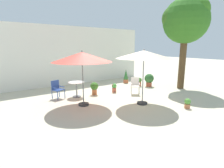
{
  "coord_description": "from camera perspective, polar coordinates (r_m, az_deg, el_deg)",
  "views": [
    {
      "loc": [
        -4.7,
        -6.52,
        2.46
      ],
      "look_at": [
        0.0,
        0.04,
        0.73
      ],
      "focal_mm": 28.62,
      "sensor_mm": 36.0,
      "label": 1
    }
  ],
  "objects": [
    {
      "name": "potted_plant_4",
      "position": [
        11.18,
        11.79,
        1.47
      ],
      "size": [
        0.56,
        0.56,
        0.78
      ],
      "color": "#AE5136",
      "rests_on": "ground"
    },
    {
      "name": "potted_plant_2",
      "position": [
        9.14,
        -5.67,
        -1.09
      ],
      "size": [
        0.4,
        0.4,
        0.65
      ],
      "color": "#B3633B",
      "rests_on": "ground"
    },
    {
      "name": "cafe_table_0",
      "position": [
        8.86,
        -11.28,
        -0.8
      ],
      "size": [
        0.77,
        0.77,
        0.74
      ],
      "color": "silver",
      "rests_on": "ground"
    },
    {
      "name": "shade_tree",
      "position": [
        11.17,
        22.47,
        18.07
      ],
      "size": [
        2.6,
        2.47,
        5.05
      ],
      "color": "brown",
      "rests_on": "ground"
    },
    {
      "name": "villa_facade",
      "position": [
        11.96,
        -12.57,
        8.84
      ],
      "size": [
        10.6,
        0.3,
        3.67
      ],
      "primitive_type": "cube",
      "color": "silver",
      "rests_on": "ground"
    },
    {
      "name": "patio_chair_0",
      "position": [
        9.31,
        7.4,
        -0.15
      ],
      "size": [
        0.64,
        0.65,
        0.86
      ],
      "color": "white",
      "rests_on": "ground"
    },
    {
      "name": "potted_plant_1",
      "position": [
        12.02,
        4.46,
        2.46
      ],
      "size": [
        0.33,
        0.33,
        0.93
      ],
      "color": "#B65F3E",
      "rests_on": "ground"
    },
    {
      "name": "potted_plant_0",
      "position": [
        7.79,
        22.97,
        -5.67
      ],
      "size": [
        0.25,
        0.25,
        0.41
      ],
      "color": "#C0734C",
      "rests_on": "ground"
    },
    {
      "name": "patio_chair_1",
      "position": [
        8.84,
        -17.15,
        -1.28
      ],
      "size": [
        0.57,
        0.57,
        0.85
      ],
      "color": "#2B4891",
      "rests_on": "ground"
    },
    {
      "name": "ground_plane",
      "position": [
        8.41,
        0.16,
        -4.91
      ],
      "size": [
        60.0,
        60.0,
        0.0
      ],
      "primitive_type": "plane",
      "color": "beige"
    },
    {
      "name": "potted_plant_3",
      "position": [
        11.17,
        8.77,
        0.87
      ],
      "size": [
        0.28,
        0.28,
        0.54
      ],
      "color": "#BA5D3A",
      "rests_on": "ground"
    },
    {
      "name": "potted_plant_5",
      "position": [
        9.59,
        0.7,
        -1.12
      ],
      "size": [
        0.26,
        0.26,
        0.49
      ],
      "color": "#B05441",
      "rests_on": "ground"
    },
    {
      "name": "patio_umbrella_0",
      "position": [
        7.31,
        -9.54,
        8.41
      ],
      "size": [
        2.43,
        2.43,
        2.29
      ],
      "color": "#2D2D2D",
      "rests_on": "ground"
    },
    {
      "name": "patio_umbrella_1",
      "position": [
        7.48,
        10.16,
        9.14
      ],
      "size": [
        2.31,
        2.31,
        2.34
      ],
      "color": "#2D2D2D",
      "rests_on": "ground"
    }
  ]
}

